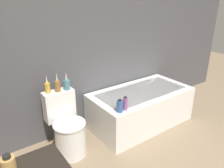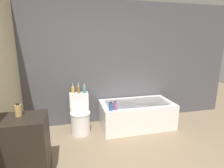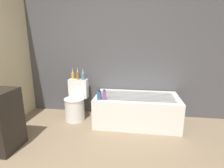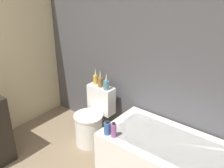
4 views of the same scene
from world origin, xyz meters
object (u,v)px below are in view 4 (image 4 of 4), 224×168
(vase_bronze, at_px, (106,84))
(shampoo_bottle_tall, at_px, (107,128))
(vase_silver, at_px, (100,81))
(shampoo_bottle_short, at_px, (114,130))
(vase_gold, at_px, (96,79))
(toilet, at_px, (92,120))
(bathtub, at_px, (169,162))

(vase_bronze, xyz_separation_m, shampoo_bottle_tall, (0.43, -0.50, -0.23))
(vase_silver, xyz_separation_m, shampoo_bottle_short, (0.63, -0.52, -0.22))
(vase_gold, xyz_separation_m, vase_bronze, (0.23, -0.04, 0.00))
(toilet, distance_m, vase_silver, 0.55)
(bathtub, xyz_separation_m, vase_gold, (-1.29, 0.25, 0.56))
(toilet, xyz_separation_m, vase_bronze, (0.11, 0.17, 0.52))
(vase_gold, height_order, vase_bronze, same)
(bathtub, distance_m, toilet, 1.18)
(vase_gold, height_order, shampoo_bottle_short, vase_gold)
(bathtub, bearing_deg, shampoo_bottle_tall, -154.63)
(bathtub, bearing_deg, vase_gold, 169.11)
(vase_gold, xyz_separation_m, vase_silver, (0.11, -0.03, 0.00))
(vase_silver, bearing_deg, vase_gold, 164.98)
(toilet, height_order, vase_bronze, vase_bronze)
(bathtub, bearing_deg, shampoo_bottle_short, -151.42)
(vase_gold, relative_size, shampoo_bottle_tall, 1.41)
(shampoo_bottle_tall, bearing_deg, vase_gold, 140.30)
(shampoo_bottle_short, bearing_deg, vase_silver, 140.83)
(toilet, distance_m, vase_bronze, 0.55)
(toilet, xyz_separation_m, shampoo_bottle_tall, (0.55, -0.34, 0.29))
(toilet, distance_m, shampoo_bottle_tall, 0.71)
(vase_silver, bearing_deg, vase_bronze, -6.87)
(vase_silver, bearing_deg, bathtub, -10.49)
(vase_gold, distance_m, shampoo_bottle_short, 0.95)
(bathtub, relative_size, shampoo_bottle_short, 8.41)
(vase_gold, height_order, shampoo_bottle_tall, vase_gold)
(vase_bronze, bearing_deg, vase_gold, 169.00)
(toilet, bearing_deg, vase_silver, 90.00)
(shampoo_bottle_tall, bearing_deg, toilet, 148.31)
(shampoo_bottle_tall, distance_m, shampoo_bottle_short, 0.09)
(bathtub, xyz_separation_m, vase_bronze, (-1.07, 0.20, 0.57))
(bathtub, height_order, vase_bronze, vase_bronze)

